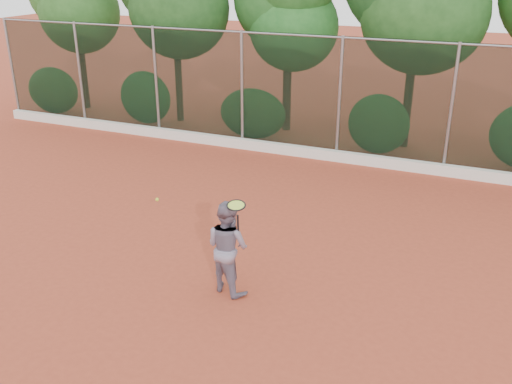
% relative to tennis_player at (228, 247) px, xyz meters
% --- Properties ---
extents(ground, '(80.00, 80.00, 0.00)m').
position_rel_tennis_player_xyz_m(ground, '(-0.14, 0.58, -0.85)').
color(ground, '#A94128').
rests_on(ground, ground).
extents(concrete_curb, '(24.00, 0.20, 0.30)m').
position_rel_tennis_player_xyz_m(concrete_curb, '(-0.14, 7.40, -0.70)').
color(concrete_curb, silver).
rests_on(concrete_curb, ground).
extents(tennis_player, '(1.00, 0.89, 1.71)m').
position_rel_tennis_player_xyz_m(tennis_player, '(0.00, 0.00, 0.00)').
color(tennis_player, slate).
rests_on(tennis_player, ground).
extents(chainlink_fence, '(24.09, 0.09, 3.50)m').
position_rel_tennis_player_xyz_m(chainlink_fence, '(-0.14, 7.58, 1.01)').
color(chainlink_fence, black).
rests_on(chainlink_fence, ground).
extents(tennis_racket, '(0.41, 0.41, 0.56)m').
position_rel_tennis_player_xyz_m(tennis_racket, '(0.25, -0.17, 0.86)').
color(tennis_racket, black).
rests_on(tennis_racket, ground).
extents(tennis_ball_in_flight, '(0.07, 0.07, 0.07)m').
position_rel_tennis_player_xyz_m(tennis_ball_in_flight, '(-1.47, 0.15, 0.58)').
color(tennis_ball_in_flight, '#C5D731').
rests_on(tennis_ball_in_flight, ground).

